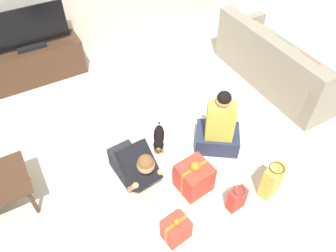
{
  "coord_description": "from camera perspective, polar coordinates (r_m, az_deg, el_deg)",
  "views": [
    {
      "loc": [
        -0.91,
        -2.13,
        3.16
      ],
      "look_at": [
        0.35,
        0.12,
        0.45
      ],
      "focal_mm": 35.0,
      "sensor_mm": 36.0,
      "label": 1
    }
  ],
  "objects": [
    {
      "name": "ground_plane",
      "position": [
        3.92,
        -3.66,
        -7.44
      ],
      "size": [
        16.0,
        16.0,
        0.0
      ],
      "primitive_type": "plane",
      "color": "beige"
    },
    {
      "name": "sofa_right",
      "position": [
        5.15,
        18.44,
        10.04
      ],
      "size": [
        0.84,
        2.05,
        0.82
      ],
      "rotation": [
        0.0,
        0.0,
        1.57
      ],
      "color": "gray",
      "rests_on": "ground_plane"
    },
    {
      "name": "tv_console",
      "position": [
        5.34,
        -21.87,
        10.11
      ],
      "size": [
        1.35,
        0.42,
        0.55
      ],
      "color": "#472D1E",
      "rests_on": "ground_plane"
    },
    {
      "name": "tv",
      "position": [
        5.07,
        -23.54,
        14.88
      ],
      "size": [
        1.15,
        0.2,
        0.58
      ],
      "color": "black",
      "rests_on": "tv_console"
    },
    {
      "name": "person_kneeling",
      "position": [
        3.57,
        -5.9,
        -6.78
      ],
      "size": [
        0.37,
        0.76,
        0.74
      ],
      "rotation": [
        0.0,
        0.0,
        0.08
      ],
      "color": "#23232D",
      "rests_on": "ground_plane"
    },
    {
      "name": "person_sitting",
      "position": [
        3.93,
        8.83,
        -0.47
      ],
      "size": [
        0.66,
        0.63,
        0.92
      ],
      "rotation": [
        0.0,
        0.0,
        2.53
      ],
      "color": "#283351",
      "rests_on": "ground_plane"
    },
    {
      "name": "dog",
      "position": [
        3.94,
        -1.6,
        -2.06
      ],
      "size": [
        0.28,
        0.42,
        0.31
      ],
      "rotation": [
        0.0,
        0.0,
        5.77
      ],
      "color": "black",
      "rests_on": "ground_plane"
    },
    {
      "name": "gift_box_a",
      "position": [
        3.36,
        1.43,
        -17.57
      ],
      "size": [
        0.28,
        0.23,
        0.33
      ],
      "rotation": [
        0.0,
        0.0,
        0.14
      ],
      "color": "red",
      "rests_on": "ground_plane"
    },
    {
      "name": "gift_box_b",
      "position": [
        3.63,
        4.56,
        -8.9
      ],
      "size": [
        0.37,
        0.36,
        0.44
      ],
      "rotation": [
        0.0,
        0.0,
        0.12
      ],
      "color": "red",
      "rests_on": "ground_plane"
    },
    {
      "name": "gift_bag_a",
      "position": [
        3.73,
        17.64,
        -9.0
      ],
      "size": [
        0.27,
        0.2,
        0.44
      ],
      "rotation": [
        0.0,
        0.0,
        0.27
      ],
      "color": "#E5B74C",
      "rests_on": "ground_plane"
    },
    {
      "name": "gift_bag_b",
      "position": [
        3.58,
        11.89,
        -12.31
      ],
      "size": [
        0.2,
        0.14,
        0.32
      ],
      "rotation": [
        0.0,
        0.0,
        0.1
      ],
      "color": "red",
      "rests_on": "ground_plane"
    }
  ]
}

